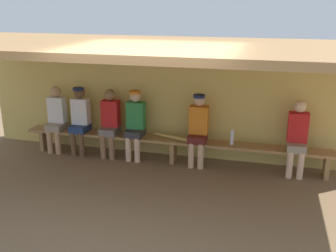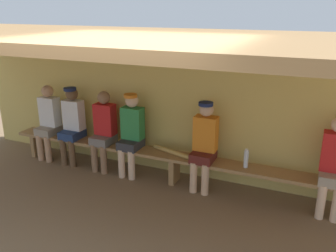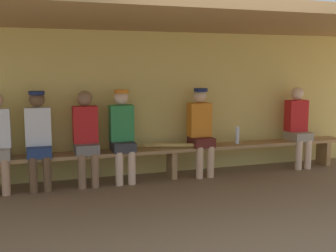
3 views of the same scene
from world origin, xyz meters
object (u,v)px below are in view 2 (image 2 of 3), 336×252
player_middle (104,128)px  player_leftmost (48,119)px  player_in_white (72,122)px  player_shirtless_tan (131,131)px  player_in_blue (204,142)px  player_near_post (334,163)px  water_bottle_green (246,159)px  baseball_bat (176,153)px  bench (174,159)px

player_middle → player_leftmost: bearing=180.0°
player_in_white → player_shirtless_tan: bearing=0.0°
player_middle → player_leftmost: size_ratio=1.00×
player_in_blue → player_leftmost: 2.91m
player_in_blue → player_near_post: 1.75m
player_shirtless_tan → player_leftmost: bearing=-180.0°
player_near_post → water_bottle_green: player_near_post is taller
player_middle → player_leftmost: same height
player_in_white → player_in_blue: (2.38, 0.00, 0.00)m
player_in_white → player_near_post: player_in_white is taller
player_in_white → player_shirtless_tan: size_ratio=1.00×
player_in_white → water_bottle_green: player_in_white is taller
water_bottle_green → baseball_bat: (-1.07, -0.00, -0.10)m
player_in_white → baseball_bat: (1.94, -0.00, -0.25)m
player_near_post → baseball_bat: player_near_post is taller
player_near_post → player_leftmost: size_ratio=1.00×
player_leftmost → water_bottle_green: player_leftmost is taller
player_middle → player_near_post: (3.49, 0.00, 0.00)m
player_middle → player_in_white: player_in_white is taller
player_shirtless_tan → water_bottle_green: 1.86m
player_in_blue → player_leftmost: player_in_blue is taller
player_in_blue → player_middle: bearing=-180.0°
water_bottle_green → baseball_bat: size_ratio=0.32×
bench → water_bottle_green: bearing=0.0°
player_shirtless_tan → baseball_bat: size_ratio=1.55×
player_leftmost → baseball_bat: player_leftmost is taller
water_bottle_green → player_in_white: bearing=179.9°
player_middle → player_shirtless_tan: player_shirtless_tan is taller
baseball_bat → player_shirtless_tan: bearing=-162.5°
player_middle → player_in_blue: 1.74m
player_in_white → player_shirtless_tan: same height
player_shirtless_tan → bench: bearing=-0.3°
bench → player_in_blue: bearing=0.4°
baseball_bat → player_in_white: bearing=-162.3°
player_middle → player_near_post: 3.49m
player_leftmost → player_in_white: bearing=0.1°
player_middle → water_bottle_green: player_middle is taller
player_shirtless_tan → water_bottle_green: size_ratio=4.85×
player_shirtless_tan → baseball_bat: (0.78, -0.00, -0.25)m
player_middle → player_in_blue: (1.74, 0.00, 0.02)m
player_in_blue → baseball_bat: player_in_blue is taller
player_leftmost → player_shirtless_tan: bearing=0.0°
player_in_blue → water_bottle_green: bearing=-0.3°
player_in_blue → player_in_white: bearing=180.0°
player_in_white → player_in_blue: same height
player_in_white → player_leftmost: player_in_white is taller
player_in_white → player_leftmost: bearing=-179.9°
bench → baseball_bat: size_ratio=6.91×
player_middle → water_bottle_green: bearing=-0.1°
player_middle → player_near_post: bearing=0.0°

